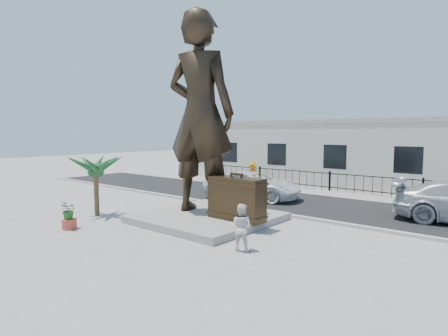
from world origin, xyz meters
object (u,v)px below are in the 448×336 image
(car_white, at_px, (253,185))
(statue, at_px, (200,114))
(tourist, at_px, (241,227))
(suitcase, at_px, (236,199))

(car_white, bearing_deg, statue, 177.85)
(tourist, bearing_deg, car_white, -74.99)
(suitcase, bearing_deg, statue, 175.73)
(suitcase, distance_m, tourist, 3.05)
(suitcase, bearing_deg, car_white, 121.10)
(tourist, xyz_separation_m, car_white, (-5.22, 7.99, 0.01))
(suitcase, height_order, tourist, suitcase)
(car_white, bearing_deg, tourist, -160.03)
(statue, xyz_separation_m, car_white, (-1.07, 5.48, -3.85))
(tourist, distance_m, car_white, 9.55)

